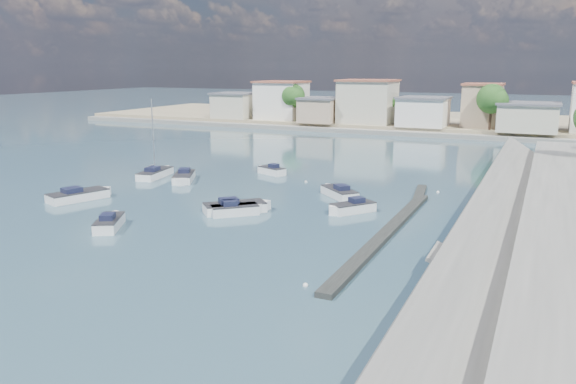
% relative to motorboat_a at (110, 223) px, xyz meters
% --- Properties ---
extents(ground, '(400.00, 400.00, 0.00)m').
position_rel_motorboat_a_xyz_m(ground, '(13.07, 37.10, -0.38)').
color(ground, '#2D495B').
rests_on(ground, ground).
extents(seawall_walkway, '(5.00, 90.00, 1.80)m').
position_rel_motorboat_a_xyz_m(seawall_walkway, '(31.57, 10.10, 0.52)').
color(seawall_walkway, slate).
rests_on(seawall_walkway, ground).
extents(breakwater, '(2.00, 31.02, 0.35)m').
position_rel_motorboat_a_xyz_m(breakwater, '(19.97, 9.78, -0.21)').
color(breakwater, black).
rests_on(breakwater, ground).
extents(far_shore_land, '(160.00, 40.00, 1.40)m').
position_rel_motorboat_a_xyz_m(far_shore_land, '(13.07, 89.10, 0.32)').
color(far_shore_land, gray).
rests_on(far_shore_land, ground).
extents(far_shore_quay, '(160.00, 2.50, 0.80)m').
position_rel_motorboat_a_xyz_m(far_shore_quay, '(13.07, 68.10, 0.02)').
color(far_shore_quay, slate).
rests_on(far_shore_quay, ground).
extents(far_town, '(113.01, 12.80, 8.35)m').
position_rel_motorboat_a_xyz_m(far_town, '(23.78, 74.02, 4.56)').
color(far_town, beige).
rests_on(far_town, far_shore_land).
extents(shore_trees, '(74.56, 38.32, 7.92)m').
position_rel_motorboat_a_xyz_m(shore_trees, '(21.41, 65.21, 5.84)').
color(shore_trees, '#38281E').
rests_on(shore_trees, ground).
extents(motorboat_a, '(3.42, 4.43, 1.48)m').
position_rel_motorboat_a_xyz_m(motorboat_a, '(0.00, 0.00, 0.00)').
color(motorboat_a, white).
rests_on(motorboat_a, ground).
extents(motorboat_b, '(3.99, 3.84, 1.48)m').
position_rel_motorboat_a_xyz_m(motorboat_b, '(7.04, 7.54, -0.00)').
color(motorboat_b, white).
rests_on(motorboat_b, ground).
extents(motorboat_c, '(4.63, 4.50, 1.48)m').
position_rel_motorboat_a_xyz_m(motorboat_c, '(12.50, 17.51, 0.00)').
color(motorboat_c, white).
rests_on(motorboat_c, ground).
extents(motorboat_d, '(3.61, 4.07, 1.48)m').
position_rel_motorboat_a_xyz_m(motorboat_d, '(15.55, 12.21, -0.00)').
color(motorboat_d, white).
rests_on(motorboat_d, ground).
extents(motorboat_e, '(3.87, 6.08, 1.48)m').
position_rel_motorboat_a_xyz_m(motorboat_e, '(-9.07, 6.16, -0.00)').
color(motorboat_e, white).
rests_on(motorboat_e, ground).
extents(motorboat_f, '(3.89, 2.64, 1.48)m').
position_rel_motorboat_a_xyz_m(motorboat_f, '(1.46, 25.06, -0.00)').
color(motorboat_f, white).
rests_on(motorboat_f, ground).
extents(motorboat_g, '(4.04, 5.47, 1.48)m').
position_rel_motorboat_a_xyz_m(motorboat_g, '(-5.33, 17.39, 0.00)').
color(motorboat_g, white).
rests_on(motorboat_g, ground).
extents(motorboat_h, '(5.19, 5.15, 1.48)m').
position_rel_motorboat_a_xyz_m(motorboat_h, '(6.66, 8.35, -0.00)').
color(motorboat_h, white).
rests_on(motorboat_h, ground).
extents(sailboat, '(2.85, 6.24, 9.00)m').
position_rel_motorboat_a_xyz_m(sailboat, '(-9.61, 18.14, 0.04)').
color(sailboat, white).
rests_on(sailboat, ground).
extents(mooring_buoys, '(19.31, 28.06, 0.31)m').
position_rel_motorboat_a_xyz_m(mooring_buoys, '(18.83, 11.12, -0.33)').
color(mooring_buoys, white).
rests_on(mooring_buoys, ground).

